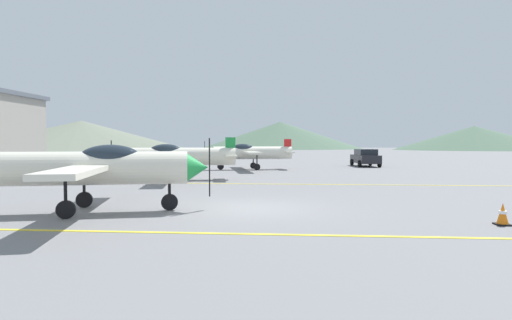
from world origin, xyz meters
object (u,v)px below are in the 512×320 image
object	(u,v)px
airplane_mid	(176,156)
car_sedan	(365,157)
airplane_near	(91,167)
traffic_cone_front	(503,214)
airplane_far	(249,152)

from	to	relation	value
airplane_mid	car_sedan	distance (m)	20.67
airplane_near	airplane_mid	world-z (taller)	same
airplane_mid	traffic_cone_front	distance (m)	17.54
airplane_far	car_sedan	size ratio (longest dim) A/B	1.88
airplane_mid	car_sedan	size ratio (longest dim) A/B	1.89
airplane_near	airplane_far	distance (m)	21.58
airplane_mid	car_sedan	bearing A→B (deg)	48.08
airplane_far	traffic_cone_front	size ratio (longest dim) A/B	14.22
airplane_mid	airplane_far	bearing A→B (deg)	71.16
airplane_mid	traffic_cone_front	bearing A→B (deg)	-45.38
airplane_near	traffic_cone_front	world-z (taller)	airplane_near
airplane_far	car_sedan	world-z (taller)	airplane_far
car_sedan	traffic_cone_front	size ratio (longest dim) A/B	7.55
airplane_near	car_sedan	size ratio (longest dim) A/B	1.88
airplane_far	car_sedan	distance (m)	11.73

